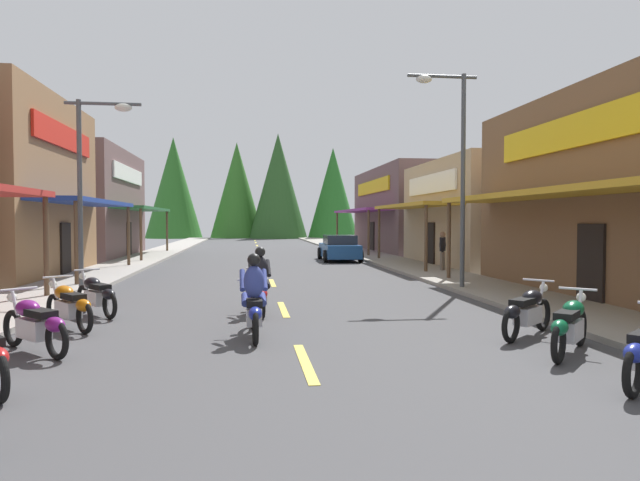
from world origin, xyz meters
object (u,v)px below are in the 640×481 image
at_px(rider_cruising_lead, 254,302).
at_px(parked_car_curbside, 339,248).
at_px(streetlamp_right, 453,151).
at_px(streetlamp_left, 92,166).
at_px(motorcycle_parked_left_2, 35,324).
at_px(rider_cruising_trailing, 260,286).
at_px(motorcycle_parked_right_2, 570,325).
at_px(motorcycle_parked_right_3, 527,311).
at_px(motorcycle_parked_left_4, 96,294).
at_px(pedestrian_waiting, 443,249).
at_px(motorcycle_parked_left_3, 69,305).

xyz_separation_m(rider_cruising_lead, parked_car_curbside, (4.90, 19.60, 0.03)).
bearing_deg(streetlamp_right, streetlamp_left, 176.25).
xyz_separation_m(motorcycle_parked_left_2, rider_cruising_lead, (3.57, 0.81, 0.17)).
bearing_deg(motorcycle_parked_left_2, rider_cruising_trailing, -92.15).
distance_m(streetlamp_right, parked_car_curbside, 14.03).
relative_size(motorcycle_parked_right_2, motorcycle_parked_right_3, 0.95).
distance_m(motorcycle_parked_left_4, rider_cruising_trailing, 3.74).
xyz_separation_m(motorcycle_parked_right_2, rider_cruising_trailing, (-4.87, 4.69, 0.17)).
height_order(rider_cruising_lead, parked_car_curbside, rider_cruising_lead).
height_order(streetlamp_left, motorcycle_parked_right_2, streetlamp_left).
bearing_deg(rider_cruising_trailing, streetlamp_left, 46.39).
xyz_separation_m(streetlamp_right, pedestrian_waiting, (1.78, 5.79, -3.31)).
distance_m(streetlamp_left, rider_cruising_trailing, 7.10).
bearing_deg(motorcycle_parked_left_4, motorcycle_parked_left_2, 143.18).
height_order(motorcycle_parked_right_3, pedestrian_waiting, pedestrian_waiting).
xyz_separation_m(motorcycle_parked_right_2, motorcycle_parked_right_3, (0.02, 1.42, 0.00)).
height_order(streetlamp_right, motorcycle_parked_right_2, streetlamp_right).
distance_m(streetlamp_right, pedestrian_waiting, 6.90).
bearing_deg(motorcycle_parked_right_2, motorcycle_parked_left_4, 104.16).
height_order(streetlamp_left, motorcycle_parked_left_4, streetlamp_left).
bearing_deg(motorcycle_parked_left_3, parked_car_curbside, -63.88).
height_order(streetlamp_left, motorcycle_parked_left_3, streetlamp_left).
height_order(streetlamp_left, rider_cruising_lead, streetlamp_left).
xyz_separation_m(motorcycle_parked_right_3, motorcycle_parked_left_3, (-8.72, 1.89, 0.00)).
xyz_separation_m(streetlamp_left, motorcycle_parked_right_2, (9.68, -8.87, -3.29)).
distance_m(streetlamp_left, pedestrian_waiting, 13.87).
relative_size(streetlamp_left, motorcycle_parked_left_3, 3.31).
relative_size(motorcycle_parked_right_3, motorcycle_parked_left_3, 0.98).
xyz_separation_m(streetlamp_left, rider_cruising_trailing, (4.82, -4.18, -3.12)).
bearing_deg(rider_cruising_lead, motorcycle_parked_left_3, 69.79).
bearing_deg(streetlamp_left, motorcycle_parked_right_2, -42.51).
distance_m(streetlamp_left, parked_car_curbside, 16.24).
xyz_separation_m(pedestrian_waiting, parked_car_curbside, (-3.06, 7.70, -0.32)).
height_order(streetlamp_left, streetlamp_right, streetlamp_right).
bearing_deg(rider_cruising_trailing, motorcycle_parked_left_2, 129.98).
xyz_separation_m(motorcycle_parked_right_3, pedestrian_waiting, (2.90, 12.54, 0.51)).
bearing_deg(streetlamp_right, parked_car_curbside, 95.42).
height_order(rider_cruising_trailing, parked_car_curbside, rider_cruising_trailing).
height_order(motorcycle_parked_left_3, rider_cruising_lead, rider_cruising_lead).
height_order(streetlamp_right, rider_cruising_trailing, streetlamp_right).
xyz_separation_m(motorcycle_parked_left_3, pedestrian_waiting, (11.62, 10.65, 0.51)).
relative_size(motorcycle_parked_left_2, parked_car_curbside, 0.37).
bearing_deg(motorcycle_parked_left_2, rider_cruising_lead, -122.00).
distance_m(motorcycle_parked_right_2, motorcycle_parked_left_3, 9.31).
bearing_deg(motorcycle_parked_left_3, streetlamp_right, -102.61).
distance_m(motorcycle_parked_left_4, parked_car_curbside, 18.73).
relative_size(streetlamp_left, motorcycle_parked_right_3, 3.37).
xyz_separation_m(motorcycle_parked_right_3, parked_car_curbside, (-0.17, 20.24, 0.20)).
bearing_deg(motorcycle_parked_left_2, streetlamp_left, -36.80).
xyz_separation_m(streetlamp_left, parked_car_curbside, (9.53, 12.78, -3.09)).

